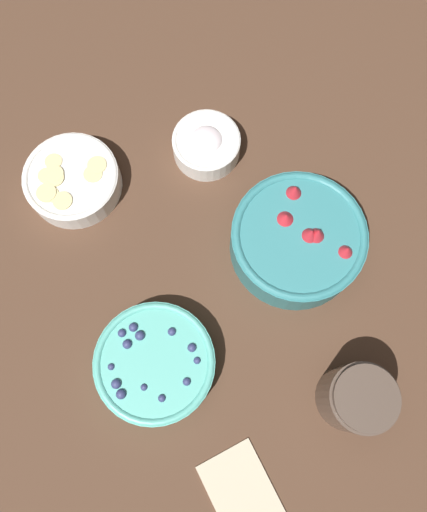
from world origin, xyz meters
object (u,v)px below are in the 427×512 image
(bowl_blueberries, at_px, (155,363))
(bowl_cream, at_px, (206,144))
(bowl_bananas, at_px, (72,180))
(jar_chocolate, at_px, (355,398))
(bowl_strawberries, at_px, (297,239))

(bowl_blueberries, xyz_separation_m, bowl_cream, (0.35, -0.15, -0.00))
(bowl_bananas, distance_m, jar_chocolate, 0.57)
(jar_chocolate, bearing_deg, bowl_cream, 15.50)
(bowl_bananas, distance_m, bowl_cream, 0.24)
(bowl_strawberries, xyz_separation_m, bowl_blueberries, (-0.14, 0.26, -0.01))
(bowl_strawberries, bearing_deg, jar_chocolate, -175.39)
(bowl_blueberries, bearing_deg, bowl_strawberries, -60.94)
(bowl_blueberries, distance_m, jar_chocolate, 0.30)
(bowl_strawberries, relative_size, bowl_blueberries, 1.17)
(bowl_cream, xyz_separation_m, jar_chocolate, (-0.46, -0.13, 0.02))
(bowl_bananas, bearing_deg, bowl_cream, -85.42)
(jar_chocolate, bearing_deg, bowl_strawberries, 4.61)
(bowl_strawberries, distance_m, bowl_blueberries, 0.30)
(bowl_blueberries, bearing_deg, jar_chocolate, -111.62)
(bowl_strawberries, relative_size, bowl_bananas, 1.33)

